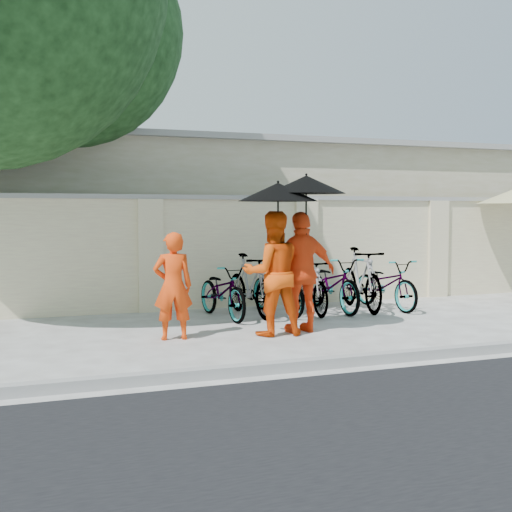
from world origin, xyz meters
name	(u,v)px	position (x,y,z in m)	size (l,w,h in m)	color
ground	(264,340)	(0.00, 0.00, 0.00)	(80.00, 80.00, 0.00)	silver
kerb	(317,364)	(0.00, -1.70, 0.06)	(40.00, 0.16, 0.12)	gray
compound_wall	(254,253)	(1.00, 3.20, 1.00)	(20.00, 0.30, 2.00)	beige
building_behind	(241,219)	(2.00, 7.00, 1.60)	(14.00, 6.00, 3.20)	beige
monk_left	(173,286)	(-1.17, 0.50, 0.75)	(0.55, 0.36, 1.50)	#F23F0C
monk_center	(273,273)	(0.25, 0.34, 0.89)	(0.87, 0.68, 1.79)	#E4490A
parasol_center	(278,192)	(0.30, 0.26, 2.06)	(1.14, 1.14, 1.17)	black
monk_right	(302,272)	(0.74, 0.38, 0.89)	(1.04, 0.43, 1.78)	#FE4815
parasol_right	(306,185)	(0.76, 0.30, 2.17)	(1.14, 1.14, 1.29)	black
bike_0	(223,291)	(0.00, 1.97, 0.45)	(0.60, 1.72, 0.91)	gray
bike_1	(251,285)	(0.52, 2.04, 0.53)	(0.50, 1.76, 1.06)	gray
bike_2	(278,288)	(1.03, 2.07, 0.46)	(0.61, 1.74, 0.91)	gray
bike_3	(309,286)	(1.55, 1.89, 0.49)	(0.46, 1.62, 0.98)	gray
bike_4	(333,284)	(2.07, 2.02, 0.49)	(0.65, 1.86, 0.98)	gray
bike_5	(361,279)	(2.58, 1.94, 0.56)	(0.53, 1.88, 1.13)	gray
bike_6	(386,284)	(3.10, 1.93, 0.46)	(0.61, 1.75, 0.92)	gray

